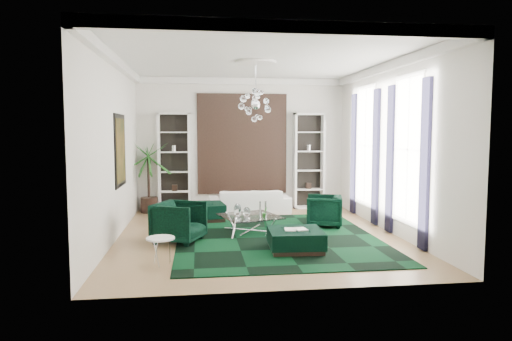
{
  "coord_description": "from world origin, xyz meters",
  "views": [
    {
      "loc": [
        -1.27,
        -9.75,
        2.28
      ],
      "look_at": [
        0.03,
        0.5,
        1.38
      ],
      "focal_mm": 32.0,
      "sensor_mm": 36.0,
      "label": 1
    }
  ],
  "objects": [
    {
      "name": "wall_front",
      "position": [
        0.0,
        -3.51,
        1.9
      ],
      "size": [
        6.0,
        0.02,
        3.8
      ],
      "primitive_type": "cube",
      "color": "silver",
      "rests_on": "ground"
    },
    {
      "name": "painting",
      "position": [
        -2.97,
        0.6,
        1.85
      ],
      "size": [
        0.04,
        1.3,
        1.6
      ],
      "primitive_type": "cube",
      "color": "black",
      "rests_on": "wall_left"
    },
    {
      "name": "coffee_table",
      "position": [
        -0.15,
        0.18,
        0.2
      ],
      "size": [
        1.47,
        1.47,
        0.4
      ],
      "primitive_type": null,
      "rotation": [
        0.0,
        0.0,
        0.31
      ],
      "color": "white",
      "rests_on": "floor"
    },
    {
      "name": "palm",
      "position": [
        -2.65,
        3.15,
        1.28
      ],
      "size": [
        1.71,
        1.71,
        2.57
      ],
      "primitive_type": null,
      "rotation": [
        0.0,
        0.0,
        -0.06
      ],
      "color": "#20621D",
      "rests_on": "floor"
    },
    {
      "name": "shelving_left",
      "position": [
        -1.95,
        3.31,
        1.4
      ],
      "size": [
        0.9,
        0.38,
        2.8
      ],
      "primitive_type": null,
      "color": "white",
      "rests_on": "floor"
    },
    {
      "name": "ottoman_front",
      "position": [
        0.55,
        -1.37,
        0.2
      ],
      "size": [
        1.05,
        1.05,
        0.4
      ],
      "primitive_type": "cube",
      "rotation": [
        0.0,
        0.0,
        -0.05
      ],
      "color": "black",
      "rests_on": "floor"
    },
    {
      "name": "ceiling",
      "position": [
        0.0,
        0.0,
        3.81
      ],
      "size": [
        6.0,
        7.0,
        0.02
      ],
      "primitive_type": "cube",
      "color": "white",
      "rests_on": "ground"
    },
    {
      "name": "book",
      "position": [
        0.55,
        -1.37,
        0.42
      ],
      "size": [
        0.43,
        0.29,
        0.03
      ],
      "primitive_type": "cube",
      "color": "white",
      "rests_on": "ottoman_front"
    },
    {
      "name": "crown_molding",
      "position": [
        0.0,
        0.0,
        3.7
      ],
      "size": [
        6.0,
        7.0,
        0.18
      ],
      "primitive_type": null,
      "color": "white",
      "rests_on": "ceiling"
    },
    {
      "name": "curtain_near_a",
      "position": [
        2.96,
        -1.68,
        1.65
      ],
      "size": [
        0.07,
        0.3,
        3.25
      ],
      "primitive_type": "cube",
      "color": "black",
      "rests_on": "floor"
    },
    {
      "name": "curtain_far_a",
      "position": [
        2.96,
        0.72,
        1.65
      ],
      "size": [
        0.07,
        0.3,
        3.25
      ],
      "primitive_type": "cube",
      "color": "black",
      "rests_on": "floor"
    },
    {
      "name": "rug",
      "position": [
        0.37,
        -0.3,
        0.01
      ],
      "size": [
        4.2,
        5.0,
        0.02
      ],
      "primitive_type": "cube",
      "color": "black",
      "rests_on": "floor"
    },
    {
      "name": "chandelier",
      "position": [
        -0.0,
        0.32,
        2.85
      ],
      "size": [
        0.92,
        0.92,
        0.74
      ],
      "primitive_type": null,
      "rotation": [
        0.0,
        0.0,
        -0.13
      ],
      "color": "white",
      "rests_on": "ceiling"
    },
    {
      "name": "side_table",
      "position": [
        -1.92,
        -2.0,
        0.23
      ],
      "size": [
        0.52,
        0.52,
        0.46
      ],
      "primitive_type": "cylinder",
      "rotation": [
        0.0,
        0.0,
        0.08
      ],
      "color": "white",
      "rests_on": "floor"
    },
    {
      "name": "sofa",
      "position": [
        0.13,
        2.73,
        0.33
      ],
      "size": [
        2.25,
        0.93,
        0.65
      ],
      "primitive_type": "imported",
      "rotation": [
        0.0,
        0.0,
        3.17
      ],
      "color": "white",
      "rests_on": "floor"
    },
    {
      "name": "curtain_near_b",
      "position": [
        2.96,
        -0.12,
        1.65
      ],
      "size": [
        0.07,
        0.3,
        3.25
      ],
      "primitive_type": "cube",
      "color": "black",
      "rests_on": "floor"
    },
    {
      "name": "tapestry",
      "position": [
        0.0,
        3.46,
        1.9
      ],
      "size": [
        2.5,
        0.06,
        2.8
      ],
      "primitive_type": "cube",
      "color": "black",
      "rests_on": "wall_back"
    },
    {
      "name": "wall_back",
      "position": [
        0.0,
        3.51,
        1.9
      ],
      "size": [
        6.0,
        0.02,
        3.8
      ],
      "primitive_type": "cube",
      "color": "silver",
      "rests_on": "ground"
    },
    {
      "name": "ottoman_side",
      "position": [
        -1.14,
        1.79,
        0.22
      ],
      "size": [
        1.12,
        1.12,
        0.44
      ],
      "primitive_type": "cube",
      "rotation": [
        0.0,
        0.0,
        0.13
      ],
      "color": "black",
      "rests_on": "floor"
    },
    {
      "name": "table_plant",
      "position": [
        0.15,
        -0.07,
        0.52
      ],
      "size": [
        0.15,
        0.14,
        0.23
      ],
      "primitive_type": "imported",
      "rotation": [
        0.0,
        0.0,
        0.4
      ],
      "color": "#20621D",
      "rests_on": "coffee_table"
    },
    {
      "name": "floor",
      "position": [
        0.0,
        0.0,
        -0.01
      ],
      "size": [
        6.0,
        7.0,
        0.02
      ],
      "primitive_type": "cube",
      "color": "#A38056",
      "rests_on": "ground"
    },
    {
      "name": "armchair_right",
      "position": [
        1.69,
        0.71,
        0.38
      ],
      "size": [
        1.02,
        1.0,
        0.75
      ],
      "primitive_type": "imported",
      "rotation": [
        0.0,
        0.0,
        -1.85
      ],
      "color": "black",
      "rests_on": "floor"
    },
    {
      "name": "armchair_left",
      "position": [
        -1.67,
        -0.43,
        0.42
      ],
      "size": [
        1.21,
        1.19,
        0.84
      ],
      "primitive_type": "imported",
      "rotation": [
        0.0,
        0.0,
        1.15
      ],
      "color": "black",
      "rests_on": "floor"
    },
    {
      "name": "shelving_right",
      "position": [
        1.95,
        3.31,
        1.4
      ],
      "size": [
        0.9,
        0.38,
        2.8
      ],
      "primitive_type": null,
      "color": "white",
      "rests_on": "floor"
    },
    {
      "name": "window_far",
      "position": [
        2.99,
        1.5,
        1.9
      ],
      "size": [
        0.03,
        1.1,
        2.9
      ],
      "primitive_type": "cube",
      "color": "white",
      "rests_on": "wall_right"
    },
    {
      "name": "ceiling_medallion",
      "position": [
        0.0,
        0.3,
        3.77
      ],
      "size": [
        0.9,
        0.9,
        0.05
      ],
      "primitive_type": "cylinder",
      "color": "white",
      "rests_on": "ceiling"
    },
    {
      "name": "window_near",
      "position": [
        2.99,
        -0.9,
        1.9
      ],
      "size": [
        0.03,
        1.1,
        2.9
      ],
      "primitive_type": "cube",
      "color": "white",
      "rests_on": "wall_right"
    },
    {
      "name": "wall_right",
      "position": [
        3.01,
        0.0,
        1.9
      ],
      "size": [
        0.02,
        7.0,
        3.8
      ],
      "primitive_type": "cube",
      "color": "silver",
      "rests_on": "ground"
    },
    {
      "name": "curtain_far_b",
      "position": [
        2.96,
        2.28,
        1.65
      ],
      "size": [
        0.07,
        0.3,
        3.25
      ],
      "primitive_type": "cube",
      "color": "black",
      "rests_on": "floor"
    },
    {
      "name": "wall_left",
      "position": [
        -3.01,
        0.0,
        1.9
      ],
      "size": [
        0.02,
        7.0,
        3.8
      ],
      "primitive_type": "cube",
      "color": "silver",
      "rests_on": "ground"
    }
  ]
}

